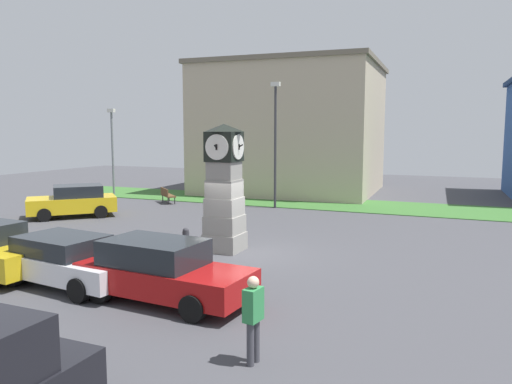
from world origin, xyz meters
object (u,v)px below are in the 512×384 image
Objects in this scene: street_lamp_near_road at (275,137)px; car_near_tower at (68,260)px; clock_tower at (224,191)px; bollard_near_tower at (165,285)px; pedestrian_near_bench at (253,314)px; bollard_mid_row at (173,271)px; bollard_far_row at (172,256)px; car_far_lot at (74,201)px; street_lamp_far_side at (112,145)px; bollard_end_row at (186,244)px; car_by_building at (162,271)px; bench at (167,194)px.

car_near_tower is at bearing -91.04° from street_lamp_near_road.
clock_tower reaches higher than bollard_near_tower.
car_near_tower is (-3.39, 0.32, 0.21)m from bollard_near_tower.
bollard_mid_row is at bearing 139.35° from pedestrian_near_bench.
car_far_lot is at bearing 146.18° from bollard_far_row.
street_lamp_far_side is at bearing 115.92° from car_far_lot.
pedestrian_near_bench is (6.63, -2.38, 0.23)m from car_near_tower.
bollard_end_row is 0.24× the size of car_by_building.
street_lamp_far_side reaches higher than bollard_mid_row.
car_far_lot is 6.19m from bench.
car_near_tower is 1.01× the size of car_far_lot.
car_near_tower is 20.71m from street_lamp_far_side.
car_by_building is 0.67× the size of street_lamp_near_road.
car_near_tower reaches higher than bench.
bollard_end_row is 11.08m from car_far_lot.
clock_tower is at bearing 73.73° from bollard_end_row.
car_by_building reaches higher than bench.
clock_tower is 5.96m from car_near_tower.
car_near_tower is (-2.21, -5.35, -1.44)m from clock_tower.
car_by_building is at bearing -48.33° from street_lamp_far_side.
car_near_tower is at bearing 178.24° from car_by_building.
car_near_tower is 0.77× the size of street_lamp_far_side.
bollard_mid_row is 0.21× the size of car_by_building.
street_lamp_near_road is at bearing -5.58° from street_lamp_far_side.
bollard_near_tower reaches higher than bollard_mid_row.
car_near_tower is at bearing -115.36° from bollard_end_row.
car_near_tower is at bearing -47.86° from car_far_lot.
car_by_building is at bearing 146.86° from pedestrian_near_bench.
street_lamp_far_side reaches higher than car_far_lot.
bollard_near_tower is 0.89× the size of bollard_end_row.
street_lamp_near_road reaches higher than car_far_lot.
clock_tower reaches higher than pedestrian_near_bench.
car_near_tower is 3.15m from car_by_building.
pedestrian_near_bench is (4.43, -7.73, -1.21)m from clock_tower.
street_lamp_near_road is at bearing 100.04° from bollard_mid_row.
bollard_mid_row is 15.37m from street_lamp_near_road.
clock_tower reaches higher than bench.
street_lamp_far_side reaches higher than pedestrian_near_bench.
car_near_tower is at bearing -133.95° from bollard_far_row.
pedestrian_near_bench reaches higher than car_far_lot.
bollard_mid_row is (-0.50, 1.16, -0.01)m from bollard_near_tower.
bollard_mid_row is at bearing -56.50° from bench.
pedestrian_near_bench reaches higher than bench.
car_far_lot reaches higher than bollard_far_row.
bollard_end_row reaches higher than bollard_mid_row.
car_near_tower reaches higher than bollard_far_row.
clock_tower is at bearing -47.87° from bench.
street_lamp_far_side reaches higher than bollard_far_row.
pedestrian_near_bench is at bearing -19.70° from car_near_tower.
street_lamp_near_road reaches higher than pedestrian_near_bench.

